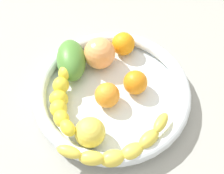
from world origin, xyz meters
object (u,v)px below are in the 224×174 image
Objects in this scene: apple_yellow at (90,132)px; peach_blush at (100,53)px; orange_front at (123,44)px; orange_mid_left at (106,95)px; mango_green at (71,60)px; banana_draped_left at (63,96)px; banana_draped_right at (121,149)px; fruit_bowl at (112,93)px; orange_mid_right at (135,82)px.

apple_yellow is 20.77cm from peach_blush.
orange_front reaches higher than orange_mid_left.
orange_front is 13.89cm from mango_green.
banana_draped_right is at bearing -106.44° from banana_draped_left.
orange_front is 0.91× the size of apple_yellow.
mango_green is (-4.76, 5.15, -0.38)cm from peach_blush.
fruit_bowl is 6.40× the size of orange_mid_left.
orange_front is 0.75× the size of peach_blush.
mango_green is at bearing 95.74° from orange_mid_right.
orange_front is at bearing 11.05° from apple_yellow.
banana_draped_left is 2.54× the size of peach_blush.
orange_mid_right is (3.73, -4.11, 2.13)cm from fruit_bowl.
fruit_bowl is 3.10× the size of mango_green.
apple_yellow is (-25.22, -4.93, 0.30)cm from orange_front.
peach_blush reaches higher than banana_draped_left.
orange_front reaches higher than fruit_bowl.
orange_mid_right is (-9.32, -7.72, -0.08)cm from orange_front.
mango_green is (14.45, 20.56, 0.54)cm from banana_draped_right.
banana_draped_left is 3.37× the size of orange_front.
banana_draped_right is at bearing -125.10° from mango_green.
fruit_bowl is 12.62cm from mango_green.
orange_front is 25.70cm from apple_yellow.
peach_blush is (9.19, 6.67, 1.01)cm from orange_mid_left.
peach_blush is at bearing -47.24° from mango_green.
peach_blush is (14.23, -1.47, 0.40)cm from banana_draped_left.
peach_blush is (-6.20, 3.37, 0.94)cm from orange_front.
peach_blush is (6.86, 6.99, 3.16)cm from fruit_bowl.
fruit_bowl is 13.72cm from orange_front.
orange_mid_left is at bearing -58.28° from banana_draped_left.
mango_green reaches higher than orange_mid_left.
banana_draped_left is 14.31cm from peach_blush.
fruit_bowl is 15.12cm from banana_draped_right.
peach_blush is at bearing 35.95° from orange_mid_left.
banana_draped_left reaches higher than fruit_bowl.
mango_green is at bearing 80.18° from fruit_bowl.
apple_yellow is (-15.90, 2.80, 0.39)cm from orange_mid_right.
orange_front is at bearing 25.37° from banana_draped_right.
peach_blush is at bearing 151.45° from orange_front.
orange_mid_right is 11.57cm from peach_blush.
apple_yellow is (0.18, 7.12, 0.29)cm from banana_draped_right.
banana_draped_right is at bearing -91.47° from apple_yellow.
orange_mid_right is 0.73× the size of peach_blush.
orange_mid_right is at bearing -105.74° from peach_blush.
mango_green reaches higher than orange_front.
apple_yellow is (-12.17, -1.31, 2.52)cm from fruit_bowl.
orange_mid_left is at bearing -110.58° from mango_green.
banana_draped_right is 3.26× the size of orange_mid_right.
orange_mid_left is 12.64cm from mango_green.
fruit_bowl is 1.86× the size of banana_draped_left.
orange_front reaches higher than orange_mid_right.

